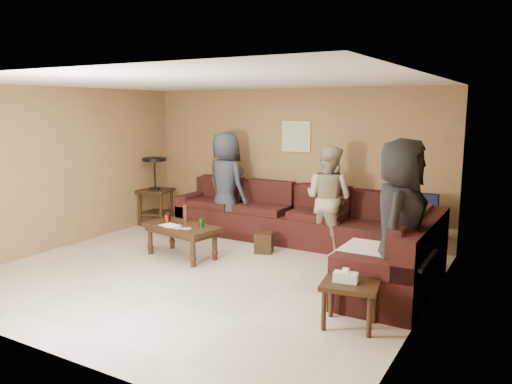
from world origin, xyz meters
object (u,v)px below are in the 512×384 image
person_left (226,184)px  sectional_sofa (311,233)px  person_middle (328,199)px  person_right (400,224)px  coffee_table (181,230)px  waste_bin (264,242)px  side_table_right (349,289)px  end_table_left (155,190)px

person_left → sectional_sofa: bearing=-172.5°
person_middle → person_right: bearing=142.4°
person_right → sectional_sofa: bearing=46.9°
coffee_table → waste_bin: size_ratio=3.97×
side_table_right → person_left: bearing=141.2°
end_table_left → side_table_right: bearing=-27.9°
waste_bin → side_table_right: bearing=-42.8°
coffee_table → waste_bin: 1.27m
end_table_left → waste_bin: size_ratio=4.00×
end_table_left → waste_bin: end_table_left is taller
waste_bin → person_right: size_ratio=0.17×
sectional_sofa → side_table_right: (1.36, -2.14, 0.07)m
sectional_sofa → person_middle: size_ratio=2.86×
coffee_table → side_table_right: 3.12m
person_left → person_right: bearing=172.7°
person_middle → person_right: (1.49, -1.66, 0.12)m
end_table_left → person_left: (1.57, 0.03, 0.23)m
end_table_left → waste_bin: bearing=-13.2°
waste_bin → person_left: size_ratio=0.18×
person_left → person_middle: size_ratio=1.09×
coffee_table → person_right: (3.22, -0.25, 0.52)m
sectional_sofa → person_left: size_ratio=2.62×
person_right → side_table_right: bearing=157.1°
sectional_sofa → waste_bin: 0.72m
person_right → person_middle: bearing=38.2°
person_left → person_right: (3.40, -1.72, 0.05)m
sectional_sofa → end_table_left: 3.37m
waste_bin → person_middle: person_middle is taller
waste_bin → sectional_sofa: bearing=23.5°
side_table_right → person_middle: (-1.21, 2.46, 0.41)m
sectional_sofa → person_right: person_right is taller
coffee_table → person_left: bearing=96.9°
sectional_sofa → person_middle: 0.60m
end_table_left → person_left: size_ratio=0.71×
coffee_table → waste_bin: bearing=41.0°
person_left → person_middle: person_left is taller
person_middle → side_table_right: bearing=126.9°
end_table_left → person_middle: size_ratio=0.77×
end_table_left → person_middle: (3.48, -0.03, 0.15)m
person_middle → person_right: 2.24m
side_table_right → end_table_left: bearing=152.1°
person_middle → end_table_left: bearing=10.1°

